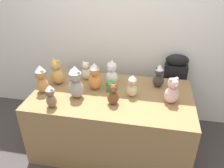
% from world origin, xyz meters
% --- Properties ---
extents(ground_plane, '(10.00, 10.00, 0.00)m').
position_xyz_m(ground_plane, '(0.00, 0.00, 0.00)').
color(ground_plane, '#3D3838').
extents(wall_back, '(7.00, 0.08, 2.60)m').
position_xyz_m(wall_back, '(0.00, 0.98, 1.30)').
color(wall_back, silver).
rests_on(wall_back, ground_plane).
extents(display_table, '(1.72, 0.95, 0.72)m').
position_xyz_m(display_table, '(0.00, 0.25, 0.36)').
color(display_table, olive).
rests_on(display_table, ground_plane).
extents(instrument_case, '(0.28, 0.12, 0.99)m').
position_xyz_m(instrument_case, '(0.69, 0.86, 0.50)').
color(instrument_case, black).
rests_on(instrument_case, ground_plane).
extents(teddy_bear_blush, '(0.19, 0.18, 0.28)m').
position_xyz_m(teddy_bear_blush, '(0.62, 0.20, 0.86)').
color(teddy_bear_blush, beige).
rests_on(teddy_bear_blush, display_table).
extents(teddy_bear_sand, '(0.13, 0.12, 0.25)m').
position_xyz_m(teddy_bear_sand, '(0.22, 0.24, 0.85)').
color(teddy_bear_sand, '#CCB78E').
rests_on(teddy_bear_sand, display_table).
extents(teddy_bear_snow, '(0.14, 0.13, 0.31)m').
position_xyz_m(teddy_bear_snow, '(-0.04, 0.45, 0.87)').
color(teddy_bear_snow, white).
rests_on(teddy_bear_snow, display_table).
extents(teddy_bear_ash, '(0.20, 0.18, 0.36)m').
position_xyz_m(teddy_bear_ash, '(-0.35, 0.11, 0.90)').
color(teddy_bear_ash, gray).
rests_on(teddy_bear_ash, display_table).
extents(teddy_bear_cream, '(0.14, 0.12, 0.23)m').
position_xyz_m(teddy_bear_cream, '(-0.36, 0.52, 0.83)').
color(teddy_bear_cream, beige).
rests_on(teddy_bear_cream, display_table).
extents(teddy_bear_caramel, '(0.19, 0.18, 0.32)m').
position_xyz_m(teddy_bear_caramel, '(-0.74, 0.14, 0.88)').
color(teddy_bear_caramel, '#B27A42').
rests_on(teddy_bear_caramel, display_table).
extents(teddy_bear_ginger, '(0.15, 0.13, 0.32)m').
position_xyz_m(teddy_bear_ginger, '(-0.21, 0.32, 0.88)').
color(teddy_bear_ginger, '#D17F3D').
rests_on(teddy_bear_ginger, display_table).
extents(teddy_bear_charcoal, '(0.14, 0.13, 0.27)m').
position_xyz_m(teddy_bear_charcoal, '(0.48, 0.50, 0.86)').
color(teddy_bear_charcoal, '#383533').
rests_on(teddy_bear_charcoal, display_table).
extents(teddy_bear_mocha, '(0.14, 0.14, 0.25)m').
position_xyz_m(teddy_bear_mocha, '(-0.53, -0.10, 0.84)').
color(teddy_bear_mocha, '#7F6047').
rests_on(teddy_bear_mocha, display_table).
extents(teddy_bear_chestnut, '(0.14, 0.13, 0.23)m').
position_xyz_m(teddy_bear_chestnut, '(0.05, 0.07, 0.83)').
color(teddy_bear_chestnut, brown).
rests_on(teddy_bear_chestnut, display_table).
extents(teddy_bear_honey, '(0.20, 0.18, 0.31)m').
position_xyz_m(teddy_bear_honey, '(-0.66, 0.35, 0.87)').
color(teddy_bear_honey, tan).
rests_on(teddy_bear_honey, display_table).
extents(party_cup_green, '(0.08, 0.08, 0.11)m').
position_xyz_m(party_cup_green, '(-0.03, 0.30, 0.78)').
color(party_cup_green, '#238C3D').
rests_on(party_cup_green, display_table).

